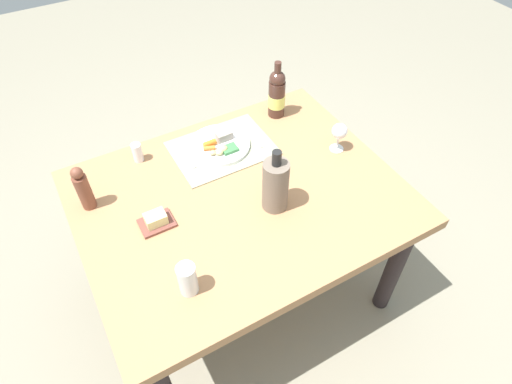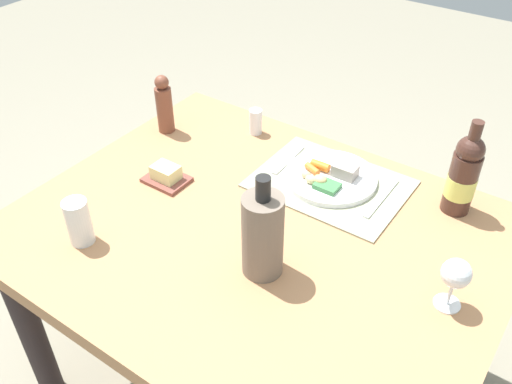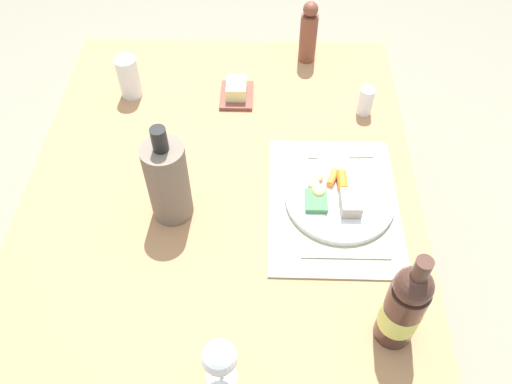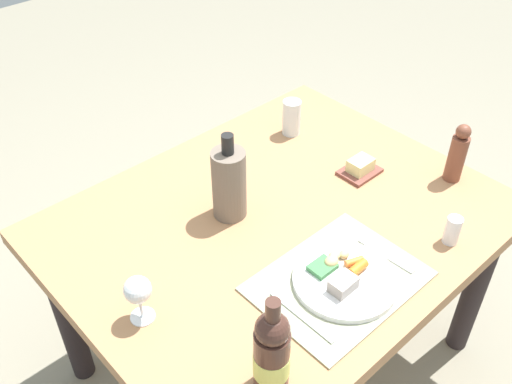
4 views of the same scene
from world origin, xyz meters
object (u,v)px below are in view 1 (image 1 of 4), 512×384
Objects in this scene: dining_table at (241,209)px; knife at (186,156)px; salt_shaker at (137,152)px; butter_dish at (156,221)px; water_tumbler at (188,280)px; pepper_mill at (83,189)px; wine_bottle at (277,94)px; wine_glass at (339,132)px; cooler_bottle at (275,185)px; fork at (251,134)px; dinner_plate at (220,145)px.

knife is at bearing -72.14° from dining_table.
salt_shaker reaches higher than butter_dish.
water_tumbler reaches higher than knife.
salt_shaker is 0.39m from butter_dish.
pepper_mill is (0.20, -0.55, 0.04)m from water_tumbler.
wine_bottle is (-0.77, -0.69, 0.06)m from water_tumbler.
wine_glass reaches higher than salt_shaker.
butter_dish is at bearing -90.79° from water_tumbler.
knife is 0.67m from water_tumbler.
fork is at bearing -106.72° from cooler_bottle.
pepper_mill reaches higher than water_tumbler.
cooler_bottle is (0.13, 0.43, 0.11)m from fork.
water_tumbler is 0.94× the size of wine_glass.
butter_dish reaches higher than fork.
water_tumbler reaches higher than dinner_plate.
pepper_mill is (0.65, -0.36, -0.02)m from cooler_bottle.
knife is 0.21m from salt_shaker.
fork is 2.41× the size of salt_shaker.
cooler_bottle is (-0.04, 0.42, 0.10)m from dinner_plate.
salt_shaker reaches higher than dinner_plate.
salt_shaker is 0.31× the size of wine_bottle.
salt_shaker is at bearing -148.07° from pepper_mill.
wine_bottle is (-0.19, -0.08, 0.11)m from fork.
pepper_mill is (0.55, -0.24, 0.19)m from dining_table.
dining_table is 0.55m from wine_glass.
knife is 0.63× the size of wine_bottle.
wine_glass is 0.45m from cooler_bottle.
pepper_mill is at bearing -23.81° from dining_table.
pepper_mill is (0.26, 0.16, 0.05)m from salt_shaker.
cooler_bottle is at bearing 128.97° from dining_table.
dinner_plate is 0.50m from butter_dish.
wine_bottle reaches higher than water_tumbler.
water_tumbler is 0.49m from cooler_bottle.
butter_dish is (0.41, 0.28, 0.00)m from dinner_plate.
dining_table is 6.30× the size of pepper_mill.
knife is 0.46m from pepper_mill.
fork is at bearing -177.83° from dinner_plate.
fork is at bearing 175.66° from knife.
dinner_plate is 0.98× the size of wine_bottle.
dinner_plate is at bearing -124.25° from water_tumbler.
pepper_mill is at bearing -11.01° from wine_glass.
fork is 0.52m from salt_shaker.
salt_shaker is 0.89m from wine_glass.
dinner_plate is 0.98× the size of cooler_bottle.
water_tumbler is at bearing 42.23° from wine_bottle.
wine_bottle reaches higher than fork.
water_tumbler is 0.33m from butter_dish.
dining_table is 0.39m from fork.
butter_dish is (0.87, 0.01, -0.08)m from wine_glass.
cooler_bottle is (-0.45, -0.19, 0.06)m from water_tumbler.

